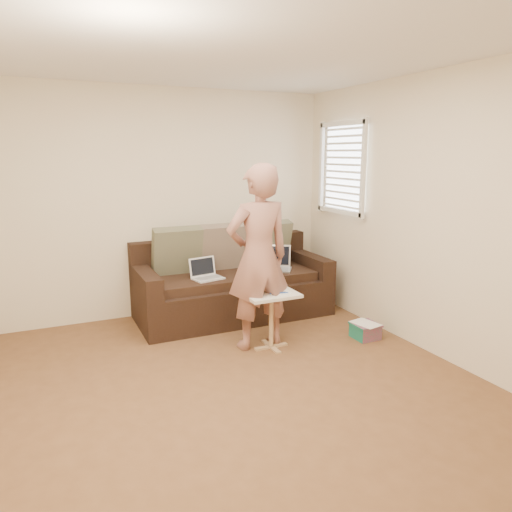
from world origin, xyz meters
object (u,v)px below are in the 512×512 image
person (258,258)px  drinking_glass (254,287)px  laptop_white (208,279)px  striped_box (365,331)px  side_table (271,321)px  laptop_silver (274,270)px  sofa (233,281)px

person → drinking_glass: (-0.05, -0.02, -0.28)m
laptop_white → striped_box: size_ratio=1.22×
person → laptop_white: bearing=-74.5°
side_table → laptop_silver: bearing=61.9°
laptop_white → striped_box: 1.76m
person → drinking_glass: person is taller
laptop_silver → sofa: bearing=-156.2°
person → sofa: bearing=-98.7°
sofa → laptop_white: size_ratio=6.97×
sofa → person: 1.06m
laptop_white → laptop_silver: bearing=-7.0°
laptop_white → drinking_glass: size_ratio=2.63×
sofa → laptop_white: bearing=-156.5°
laptop_silver → side_table: bearing=-84.7°
side_table → drinking_glass: (-0.14, 0.08, 0.34)m
person → striped_box: size_ratio=6.93×
side_table → drinking_glass: bearing=151.4°
sofa → laptop_silver: 0.50m
person → striped_box: 1.39m
drinking_glass → side_table: bearing=-28.6°
laptop_silver → striped_box: bearing=-33.4°
sofa → side_table: sofa is taller
laptop_white → side_table: (0.34, -0.88, -0.24)m
person → laptop_silver: bearing=-126.9°
striped_box → laptop_silver: bearing=113.2°
sofa → laptop_silver: sofa is taller
laptop_silver → striped_box: laptop_silver is taller
laptop_silver → person: 1.11m
sofa → drinking_glass: (-0.16, -0.96, 0.19)m
laptop_silver → laptop_white: (-0.85, -0.07, 0.00)m
sofa → drinking_glass: sofa is taller
sofa → laptop_silver: size_ratio=5.54×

